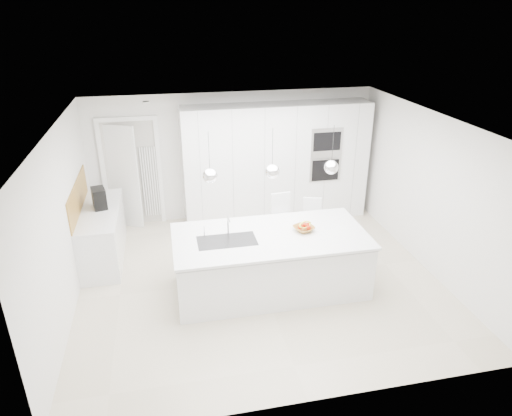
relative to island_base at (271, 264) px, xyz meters
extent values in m
plane|color=beige|center=(-0.10, 0.30, -0.43)|extent=(5.50, 5.50, 0.00)
plane|color=silver|center=(-0.10, 2.80, 0.82)|extent=(5.50, 0.00, 5.50)
plane|color=silver|center=(-2.85, 0.30, 0.82)|extent=(0.00, 5.00, 5.00)
plane|color=white|center=(-0.10, 0.30, 2.07)|extent=(5.50, 5.50, 0.00)
cube|color=white|center=(0.70, 2.50, 0.72)|extent=(3.60, 0.60, 2.30)
cube|color=white|center=(-2.30, 2.72, 0.57)|extent=(0.76, 0.38, 2.00)
cube|color=white|center=(-2.55, 1.50, 0.00)|extent=(0.60, 1.80, 0.86)
cube|color=white|center=(-2.55, 1.50, 0.45)|extent=(0.62, 1.82, 0.04)
cube|color=#A77932|center=(-2.84, 1.50, 0.72)|extent=(0.02, 1.80, 0.50)
cube|color=white|center=(0.00, 0.00, 0.00)|extent=(2.80, 1.20, 0.86)
cube|color=white|center=(0.00, 0.05, 0.45)|extent=(2.84, 1.40, 0.04)
cylinder|color=white|center=(-0.60, 0.20, 0.62)|extent=(0.02, 0.02, 0.30)
sphere|color=white|center=(-0.85, 0.00, 1.47)|extent=(0.20, 0.20, 0.20)
sphere|color=white|center=(0.00, 0.00, 1.47)|extent=(0.20, 0.20, 0.20)
sphere|color=white|center=(0.85, 0.00, 1.47)|extent=(0.20, 0.20, 0.20)
imported|color=#A77932|center=(0.52, 0.08, 0.51)|extent=(0.38, 0.38, 0.07)
cube|color=black|center=(-2.53, 1.58, 0.64)|extent=(0.27, 0.36, 0.34)
sphere|color=#B8230A|center=(0.57, 0.09, 0.54)|extent=(0.09, 0.09, 0.09)
sphere|color=#B8230A|center=(0.47, 0.08, 0.54)|extent=(0.08, 0.08, 0.08)
sphere|color=#B8230A|center=(0.58, 0.04, 0.54)|extent=(0.07, 0.07, 0.07)
sphere|color=#B8230A|center=(0.55, 0.14, 0.54)|extent=(0.07, 0.07, 0.07)
torus|color=yellow|center=(0.52, 0.05, 0.59)|extent=(0.24, 0.17, 0.22)
camera|label=1|loc=(-1.42, -5.70, 3.55)|focal=32.00mm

